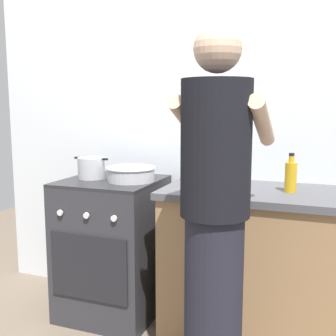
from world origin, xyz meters
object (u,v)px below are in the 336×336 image
oil_bottle (291,176)px  stove_range (113,247)px  pot (91,168)px  mixing_bowl (131,173)px  utensil_crock (225,166)px  person (215,224)px

oil_bottle → stove_range: bearing=179.9°
stove_range → pot: pot is taller
pot → oil_bottle: 1.25m
mixing_bowl → oil_bottle: bearing=0.0°
mixing_bowl → oil_bottle: 0.97m
pot → oil_bottle: oil_bottle is taller
mixing_bowl → utensil_crock: (0.56, 0.19, 0.05)m
pot → utensil_crock: 0.86m
mixing_bowl → utensil_crock: size_ratio=0.97×
stove_range → utensil_crock: bearing=15.1°
oil_bottle → pot: bearing=-179.6°
person → stove_range: bearing=143.6°
stove_range → oil_bottle: 1.23m
stove_range → utensil_crock: utensil_crock is taller
pot → mixing_bowl: pot is taller
stove_range → person: bearing=-36.4°
mixing_bowl → person: size_ratio=0.18×
mixing_bowl → person: person is taller
pot → oil_bottle: bearing=0.4°
pot → oil_bottle: size_ratio=1.11×
person → oil_bottle: bearing=66.8°
utensil_crock → person: size_ratio=0.19×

